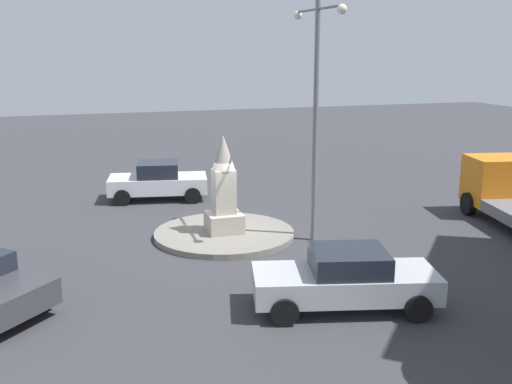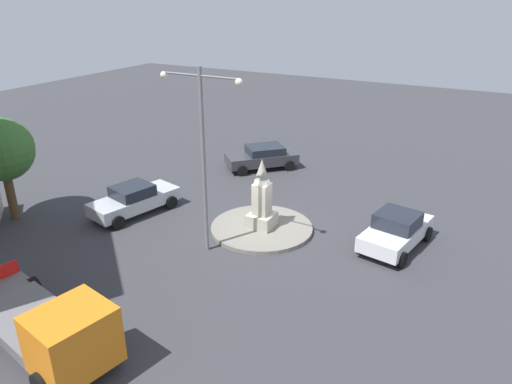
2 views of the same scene
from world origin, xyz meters
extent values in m
plane|color=#38383D|center=(0.00, 0.00, 0.00)|extent=(80.00, 80.00, 0.00)
cylinder|color=gray|center=(0.00, 0.00, 0.09)|extent=(4.60, 4.60, 0.18)
cube|color=#B2AA99|center=(0.00, 0.00, 0.49)|extent=(1.12, 1.12, 0.62)
cube|color=#B2AA99|center=(0.00, 0.00, 1.53)|extent=(0.68, 0.68, 1.45)
cone|color=#B2AA99|center=(0.00, 0.00, 2.82)|extent=(0.75, 0.75, 1.13)
cylinder|color=slate|center=(1.17, 2.66, 3.76)|extent=(0.16, 0.16, 7.52)
cylinder|color=slate|center=(0.35, 2.66, 7.17)|extent=(1.63, 0.08, 0.08)
cylinder|color=slate|center=(1.98, 2.66, 7.17)|extent=(1.63, 0.08, 0.08)
sphere|color=#F2EACC|center=(-0.47, 2.66, 7.07)|extent=(0.28, 0.28, 0.28)
sphere|color=#F2EACC|center=(2.80, 2.66, 7.07)|extent=(0.28, 0.28, 0.28)
cube|color=silver|center=(-5.66, -1.32, 0.64)|extent=(2.43, 4.18, 0.63)
cube|color=#1E232D|center=(-5.66, -1.31, 1.25)|extent=(1.88, 1.87, 0.60)
cylinder|color=black|center=(-5.04, -2.84, 0.32)|extent=(0.33, 0.67, 0.64)
cylinder|color=black|center=(-6.77, -2.52, 0.32)|extent=(0.33, 0.67, 0.64)
cylinder|color=black|center=(-4.55, -0.13, 0.32)|extent=(0.33, 0.67, 0.64)
cylinder|color=black|center=(-6.28, 0.19, 0.32)|extent=(0.33, 0.67, 0.64)
cylinder|color=black|center=(4.18, -5.51, 0.32)|extent=(0.60, 0.61, 0.64)
cube|color=#B7BABF|center=(6.22, 1.34, 0.62)|extent=(2.66, 4.60, 0.61)
cube|color=#1E232D|center=(6.24, 1.42, 1.19)|extent=(1.91, 2.07, 0.52)
cylinder|color=black|center=(5.77, 3.01, 0.32)|extent=(0.37, 0.67, 0.64)
cylinder|color=black|center=(7.40, 2.61, 0.32)|extent=(0.37, 0.67, 0.64)
cylinder|color=black|center=(5.05, 0.07, 0.32)|extent=(0.37, 0.67, 0.64)
cylinder|color=black|center=(6.67, -0.33, 0.32)|extent=(0.37, 0.67, 0.64)
cube|color=orange|center=(0.37, 10.32, 1.29)|extent=(2.15, 2.37, 1.74)
cylinder|color=black|center=(0.15, 9.31, 0.42)|extent=(0.88, 0.44, 0.84)
camera|label=1|loc=(18.20, -4.62, 6.06)|focal=41.89mm
camera|label=2|loc=(-8.90, 17.04, 9.99)|focal=33.44mm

